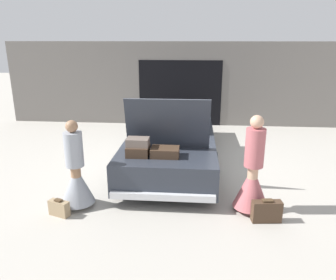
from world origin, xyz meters
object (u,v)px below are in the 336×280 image
(suitcase_beside_left_person, at_px, (59,208))
(suitcase_beside_right_person, at_px, (267,211))
(car, at_px, (173,138))
(person_right, at_px, (252,178))
(person_left, at_px, (76,177))

(suitcase_beside_left_person, distance_m, suitcase_beside_right_person, 3.48)
(car, relative_size, person_right, 2.97)
(car, xyz_separation_m, suitcase_beside_right_person, (1.74, -2.73, -0.38))
(suitcase_beside_left_person, bearing_deg, person_right, 7.87)
(person_right, distance_m, suitcase_beside_right_person, 0.59)
(car, distance_m, person_right, 2.84)
(car, xyz_separation_m, person_right, (1.54, -2.38, 0.05))
(person_right, relative_size, suitcase_beside_left_person, 4.43)
(suitcase_beside_right_person, bearing_deg, car, 122.57)
(car, height_order, suitcase_beside_left_person, car)
(person_right, bearing_deg, person_left, 90.17)
(person_left, xyz_separation_m, suitcase_beside_left_person, (-0.21, -0.36, -0.43))
(suitcase_beside_right_person, bearing_deg, person_right, 120.79)
(person_left, distance_m, suitcase_beside_left_person, 0.60)
(car, bearing_deg, person_left, -121.69)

